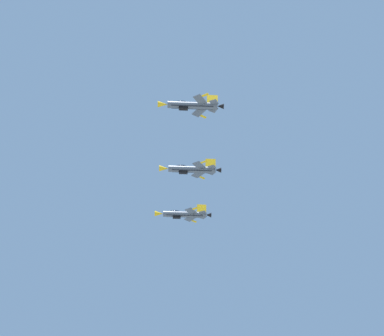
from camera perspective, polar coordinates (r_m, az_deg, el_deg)
fighter_jet_lead at (r=164.43m, az=-0.06°, el=5.27°), size 15.79×9.91×4.82m
fighter_jet_left_wing at (r=174.08m, az=-0.11°, el=-0.10°), size 15.79×9.76×5.00m
fighter_jet_right_wing at (r=191.17m, az=-0.72°, el=-3.90°), size 15.79×9.81×4.94m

